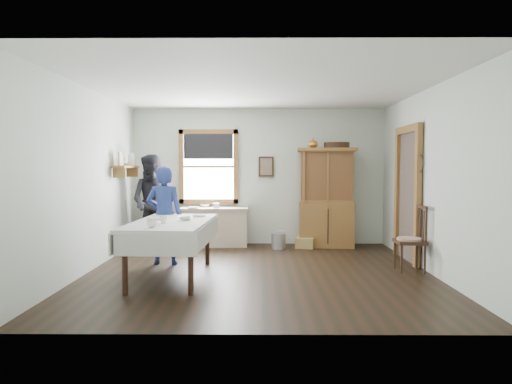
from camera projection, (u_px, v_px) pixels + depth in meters
room at (258, 181)px, 6.63m from camera, size 5.01×5.01×2.70m
window at (209, 162)px, 9.09m from camera, size 1.18×0.07×1.48m
doorway at (408, 190)px, 7.47m from camera, size 0.09×1.14×2.22m
wall_shelf at (127, 165)px, 8.18m from camera, size 0.24×1.00×0.44m
framed_picture at (266, 167)px, 9.08m from camera, size 0.30×0.04×0.40m
rug_beater at (420, 156)px, 6.89m from camera, size 0.01×0.27×0.27m
work_counter at (214, 227)px, 8.89m from camera, size 1.33×0.54×0.75m
china_hutch at (326, 198)px, 8.80m from camera, size 1.16×0.62×1.91m
dining_table at (172, 249)px, 6.36m from camera, size 1.14×2.04×0.80m
spindle_chair at (410, 238)px, 6.73m from camera, size 0.46×0.46×0.99m
pail at (279, 241)px, 8.62m from camera, size 0.31×0.31×0.29m
wicker_basket at (305, 243)px, 8.67m from camera, size 0.39×0.32×0.20m
woman_blue at (164, 219)px, 7.21m from camera, size 0.54×0.37×1.44m
figure_dark at (153, 206)px, 8.51m from camera, size 0.90×0.75×1.65m
table_cup_a at (152, 224)px, 5.66m from camera, size 0.12×0.12×0.09m
table_cup_b at (163, 219)px, 6.11m from camera, size 0.13×0.13×0.10m
table_bowl at (185, 218)px, 6.46m from camera, size 0.24×0.24×0.06m
counter_book at (188, 207)px, 8.77m from camera, size 0.17×0.22×0.02m
counter_bowl at (205, 206)px, 8.98m from camera, size 0.20×0.20×0.06m
shelf_bowl at (127, 164)px, 8.19m from camera, size 0.22×0.22×0.05m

